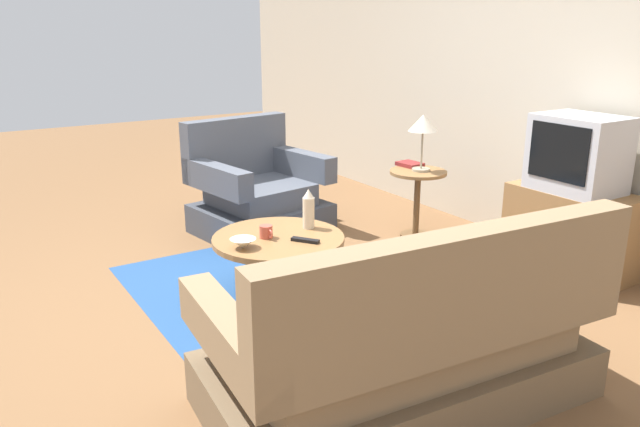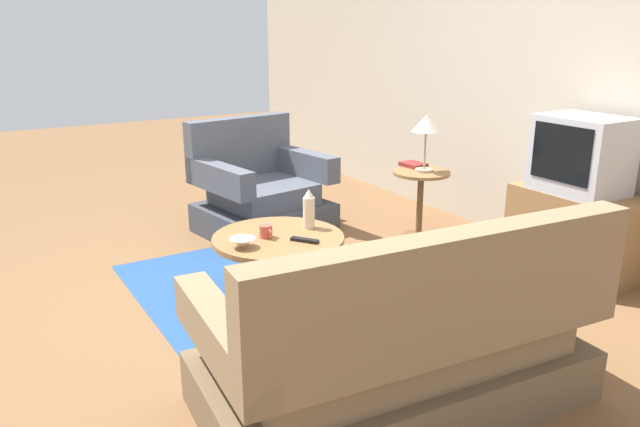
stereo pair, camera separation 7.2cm
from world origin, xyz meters
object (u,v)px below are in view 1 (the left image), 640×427
object	(u,v)px
mug	(266,232)
vase	(309,209)
television	(578,154)
tv_stand	(571,231)
side_table	(417,190)
bowl	(243,243)
table_lamp	(423,126)
book	(410,164)
couch	(406,347)
coffee_table	(279,241)
armchair	(256,194)
tv_remote_dark	(305,240)

from	to	relation	value
mug	vase	bearing A→B (deg)	94.61
television	tv_stand	bearing A→B (deg)	90.00
side_table	bowl	xyz separation A→B (m)	(0.53, -1.80, 0.05)
table_lamp	television	bearing A→B (deg)	18.39
tv_stand	mug	size ratio (longest dim) A/B	6.74
television	bowl	size ratio (longest dim) A/B	3.57
bowl	book	bearing A→B (deg)	110.69
mug	book	xyz separation A→B (m)	(-0.61, 1.65, 0.11)
tv_stand	couch	bearing A→B (deg)	-72.58
couch	coffee_table	distance (m)	1.31
armchair	coffee_table	size ratio (longest dim) A/B	1.33
side_table	table_lamp	distance (m)	0.52
table_lamp	bowl	distance (m)	1.94
table_lamp	vase	bearing A→B (deg)	-72.60
coffee_table	mug	size ratio (longest dim) A/B	6.67
armchair	couch	world-z (taller)	couch
side_table	bowl	world-z (taller)	side_table
vase	mug	distance (m)	0.33
coffee_table	tv_remote_dark	xyz separation A→B (m)	(0.17, 0.09, 0.04)
armchair	book	size ratio (longest dim) A/B	5.18
table_lamp	book	size ratio (longest dim) A/B	2.14
armchair	tv_stand	distance (m)	2.45
book	table_lamp	bearing A→B (deg)	-16.74
armchair	bowl	xyz separation A→B (m)	(1.38, -0.78, 0.14)
armchair	bowl	distance (m)	1.59
television	tv_remote_dark	bearing A→B (deg)	-105.39
vase	tv_stand	bearing A→B (deg)	66.96
armchair	coffee_table	world-z (taller)	armchair
coffee_table	mug	bearing A→B (deg)	-103.41
tv_stand	table_lamp	world-z (taller)	table_lamp
tv_remote_dark	book	distance (m)	1.70
television	table_lamp	size ratio (longest dim) A/B	1.22
book	tv_stand	bearing A→B (deg)	10.71
television	table_lamp	distance (m)	1.19
armchair	table_lamp	bearing A→B (deg)	131.70
mug	book	distance (m)	1.77
television	tv_remote_dark	xyz separation A→B (m)	(-0.50, -1.83, -0.42)
vase	book	bearing A→B (deg)	113.70
couch	table_lamp	bearing A→B (deg)	52.21
couch	mug	distance (m)	1.33
coffee_table	bowl	xyz separation A→B (m)	(0.07, -0.27, 0.06)
table_lamp	bowl	bearing A→B (deg)	-74.02
armchair	television	size ratio (longest dim) A/B	1.98
tv_stand	vase	size ratio (longest dim) A/B	3.21
table_lamp	book	bearing A→B (deg)	167.81
tv_stand	table_lamp	size ratio (longest dim) A/B	1.85
table_lamp	bowl	size ratio (longest dim) A/B	2.92
vase	mug	world-z (taller)	vase
mug	book	size ratio (longest dim) A/B	0.59
table_lamp	tv_remote_dark	bearing A→B (deg)	-66.79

